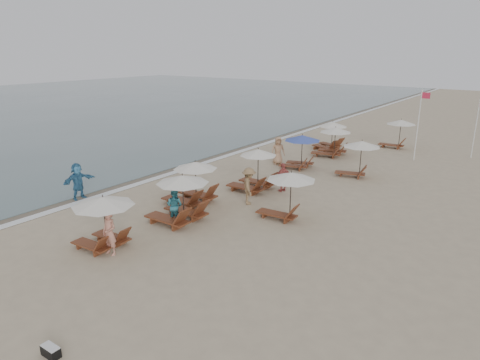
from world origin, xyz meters
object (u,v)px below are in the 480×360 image
Objects in this scene: lounger_station_0 at (102,218)px; flag_pole_near at (419,122)px; inland_station_2 at (397,130)px; beachgoer_mid_b at (249,186)px; lounger_station_2 at (191,184)px; inland_station_0 at (285,190)px; lounger_station_1 at (179,200)px; lounger_station_5 at (331,142)px; beachgoer_far_b at (278,151)px; inland_station_1 at (358,154)px; lounger_station_4 at (299,150)px; lounger_station_3 at (253,172)px; waterline_walker at (78,181)px; beachgoer_near at (109,233)px; beachgoer_far_a at (283,177)px; lounger_station_6 at (329,136)px; duffel_bag at (51,351)px; beachgoer_mid_a at (175,206)px.

flag_pole_near is at bearing 74.14° from lounger_station_0.
inland_station_2 is 1.40× the size of beachgoer_mid_b.
inland_station_0 is at bearing 10.61° from lounger_station_2.
lounger_station_1 is 1.03× the size of lounger_station_5.
lounger_station_2 is 0.55× the size of flag_pole_near.
lounger_station_5 is at bearing 22.11° from beachgoer_far_b.
lounger_station_2 is 1.03× the size of inland_station_1.
lounger_station_1 reaches higher than inland_station_2.
lounger_station_0 is 0.51× the size of flag_pole_near.
beachgoer_far_b is (-1.66, 0.09, -0.28)m from lounger_station_4.
lounger_station_3 is 9.24m from waterline_walker.
beachgoer_far_a is (1.46, 10.36, -0.08)m from beachgoer_near.
inland_station_0 is at bearing -72.76° from lounger_station_6.
lounger_station_3 is 1.61× the size of beachgoer_far_a.
beachgoer_far_b is (-0.88, -6.19, -0.13)m from lounger_station_6.
lounger_station_4 is (0.53, 14.93, -0.01)m from lounger_station_0.
inland_station_0 and inland_station_1 have the same top height.
lounger_station_6 is 1.36× the size of waterline_walker.
lounger_station_0 is 1.41× the size of beachgoer_near.
flag_pole_near is at bearing 2.82° from lounger_station_6.
beachgoer_mid_b is at bearing 100.89° from duffel_bag.
lounger_station_1 reaches higher than lounger_station_5.
lounger_station_4 is 15.15m from beachgoer_near.
inland_station_2 reaches higher than lounger_station_2.
lounger_station_2 is at bearing -113.22° from flag_pole_near.
lounger_station_3 is at bearing 142.86° from inland_station_0.
lounger_station_2 reaches higher than lounger_station_5.
inland_station_0 reaches higher than beachgoer_far_a.
inland_station_2 reaches higher than beachgoer_far_b.
beachgoer_near is (0.01, -9.65, -0.12)m from lounger_station_3.
lounger_station_2 is 1.43× the size of beachgoer_far_b.
lounger_station_2 reaches higher than lounger_station_0.
lounger_station_4 is 4.72× the size of duffel_bag.
lounger_station_2 reaches higher than beachgoer_near.
lounger_station_2 is 4.97m from inland_station_0.
lounger_station_6 is 4.84× the size of duffel_bag.
duffel_bag is at bearing -76.38° from lounger_station_3.
lounger_station_0 is 0.94× the size of inland_station_2.
lounger_station_3 is at bearing 103.62° from duffel_bag.
beachgoer_mid_a is (-0.17, -5.99, -0.19)m from lounger_station_3.
beachgoer_mid_b is (1.27, 3.97, 0.13)m from beachgoer_mid_a.
inland_station_1 is 20.03m from duffel_bag.
beachgoer_near is (-3.57, -6.94, -0.53)m from inland_station_0.
beachgoer_far_a is at bearing -77.80° from lounger_station_6.
beachgoer_near is 0.94× the size of beachgoer_far_b.
beachgoer_mid_a is (-3.34, -21.27, -0.59)m from inland_station_2.
lounger_station_4 is 1.43× the size of beachgoer_near.
lounger_station_6 is at bearing -99.40° from beachgoer_mid_a.
flag_pole_near reaches higher than lounger_station_0.
lounger_station_1 is at bearing 89.92° from beachgoer_near.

